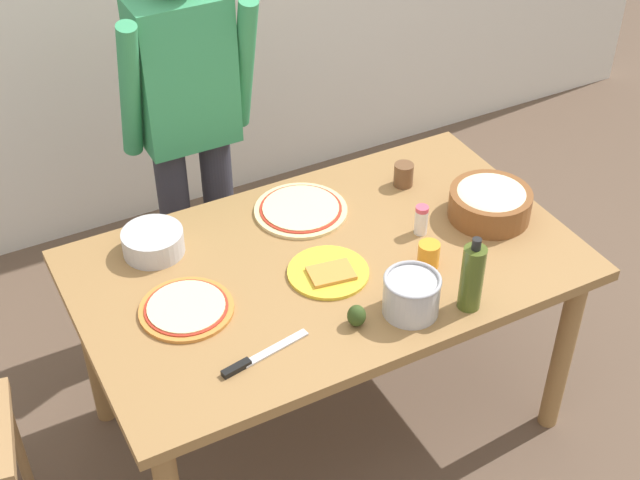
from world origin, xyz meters
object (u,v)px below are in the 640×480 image
Objects in this scene: dining_table at (327,282)px; plate_with_slice at (329,272)px; olive_oil_bottle at (472,277)px; person_cook at (188,119)px; cup_orange at (429,255)px; popcorn_bowl at (490,201)px; mixing_bowl_steel at (153,242)px; cup_small_brown at (404,175)px; salt_shaker at (421,220)px; pizza_cooked_on_tray at (186,308)px; chef_knife at (255,359)px; pizza_raw_on_board at (301,210)px; steel_pot at (411,295)px; avocado at (357,316)px.

plate_with_slice is at bearing -114.73° from dining_table.
olive_oil_bottle is at bearing -54.77° from dining_table.
cup_orange is (0.44, -0.93, -0.14)m from person_cook.
dining_table is 0.12m from plate_with_slice.
person_cook is 1.12m from popcorn_bowl.
mixing_bowl_steel is at bearing -124.67° from person_cook.
cup_small_brown is 0.80× the size of salt_shaker.
pizza_cooked_on_tray reaches higher than chef_knife.
cup_orange reaches higher than pizza_raw_on_board.
cup_small_brown is at bearing 33.18° from chef_knife.
steel_pot is at bearing -84.22° from pizza_raw_on_board.
pizza_raw_on_board is at bearing 95.78° from steel_pot.
olive_oil_bottle is at bearing -71.01° from pizza_raw_on_board.
chef_knife is at bearing -169.35° from cup_orange.
person_cook is at bearing 115.27° from cup_orange.
pizza_raw_on_board reaches higher than dining_table.
plate_with_slice is at bearing 81.32° from avocado.
pizza_raw_on_board is 0.65m from popcorn_bowl.
person_cook is at bearing 95.33° from avocado.
salt_shaker is at bearing -110.53° from cup_small_brown.
olive_oil_bottle is at bearing -104.90° from cup_small_brown.
pizza_raw_on_board is at bearing 149.82° from popcorn_bowl.
avocado is (-0.34, 0.09, -0.08)m from olive_oil_bottle.
popcorn_bowl reaches higher than dining_table.
salt_shaker is (-0.10, -0.27, 0.01)m from cup_small_brown.
pizza_cooked_on_tray is at bearing -151.65° from pizza_raw_on_board.
dining_table is 18.82× the size of cup_orange.
avocado reaches higher than pizza_raw_on_board.
mixing_bowl_steel is 0.78× the size of olive_oil_bottle.
olive_oil_bottle reaches higher than chef_knife.
plate_with_slice is 0.58m from mixing_bowl_steel.
salt_shaker is 1.51× the size of avocado.
dining_table is 0.52m from olive_oil_bottle.
person_cook is 5.79× the size of popcorn_bowl.
popcorn_bowl is (1.09, -0.04, 0.05)m from pizza_cooked_on_tray.
plate_with_slice is 0.24m from avocado.
steel_pot is at bearing -75.99° from person_cook.
dining_table is 5.52× the size of chef_knife.
chef_knife is 0.33m from avocado.
avocado is (-0.67, -0.25, -0.03)m from popcorn_bowl.
pizza_raw_on_board is 3.80× the size of cup_small_brown.
steel_pot reaches higher than salt_shaker.
steel_pot is 2.04× the size of cup_orange.
pizza_cooked_on_tray is at bearing 179.62° from salt_shaker.
olive_oil_bottle is 0.36m from avocado.
cup_small_brown is at bearing -3.54° from pizza_raw_on_board.
steel_pot is 0.23m from cup_orange.
dining_table is at bearing 77.82° from avocado.
pizza_cooked_on_tray is 0.68m from steel_pot.
plate_with_slice is at bearing -39.42° from mixing_bowl_steel.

